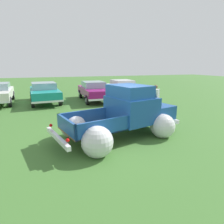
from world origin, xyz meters
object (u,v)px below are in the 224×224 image
show_car_2 (94,90)px  spectator_0 (155,97)px  show_car_3 (123,88)px  show_car_1 (44,92)px  vintage_pickup_truck (126,116)px

show_car_2 → spectator_0: (2.17, -5.13, 0.12)m
show_car_2 → show_car_3: size_ratio=1.03×
show_car_1 → show_car_3: size_ratio=1.06×
show_car_2 → spectator_0: size_ratio=2.93×
vintage_pickup_truck → show_car_1: vintage_pickup_truck is taller
vintage_pickup_truck → show_car_1: 8.58m
show_car_1 → show_car_2: 3.60m
vintage_pickup_truck → show_car_3: (3.45, 8.41, 0.03)m
show_car_3 → spectator_0: size_ratio=2.84×
vintage_pickup_truck → show_car_3: size_ratio=1.09×
show_car_1 → spectator_0: 7.97m
vintage_pickup_truck → spectator_0: 3.91m
show_car_1 → show_car_2: same height
vintage_pickup_truck → spectator_0: size_ratio=3.10×
vintage_pickup_truck → spectator_0: (2.93, 2.58, 0.14)m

